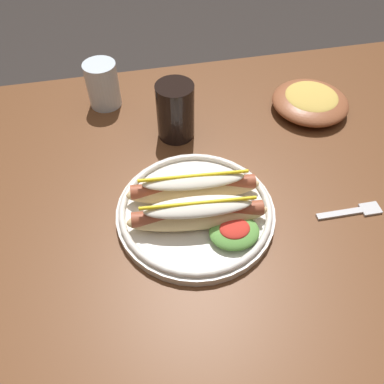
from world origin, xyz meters
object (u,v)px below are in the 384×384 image
(hot_dog_plate, at_px, (197,207))
(side_bowl, at_px, (310,101))
(water_cup, at_px, (103,85))
(soda_cup, at_px, (175,111))
(fork, at_px, (354,211))

(hot_dog_plate, xyz_separation_m, side_bowl, (0.32, 0.25, -0.00))
(hot_dog_plate, bearing_deg, side_bowl, 37.87)
(water_cup, bearing_deg, soda_cup, -44.72)
(soda_cup, bearing_deg, hot_dog_plate, -91.11)
(fork, height_order, water_cup, water_cup)
(fork, distance_m, water_cup, 0.59)
(fork, bearing_deg, soda_cup, 136.05)
(water_cup, bearing_deg, fork, -45.06)
(hot_dog_plate, distance_m, fork, 0.28)
(hot_dog_plate, distance_m, water_cup, 0.39)
(hot_dog_plate, relative_size, fork, 2.34)
(hot_dog_plate, xyz_separation_m, fork, (0.28, -0.05, -0.02))
(water_cup, bearing_deg, hot_dog_plate, -69.62)
(soda_cup, relative_size, side_bowl, 0.71)
(soda_cup, distance_m, water_cup, 0.20)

